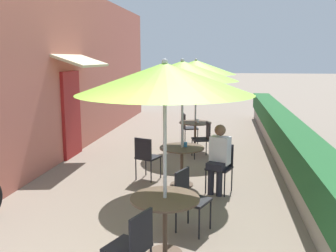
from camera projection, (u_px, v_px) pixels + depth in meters
name	position (u px, v px, depth m)	size (l,w,h in m)	color
cafe_facade_wall	(73.00, 71.00, 9.55)	(0.98, 14.26, 4.20)	#C66B5B
planter_hedge	(284.00, 136.00, 9.07)	(0.60, 13.26, 1.01)	gray
patio_table_near	(165.00, 212.00, 4.54)	(0.84, 0.84, 0.75)	brown
patio_umbrella_near	(165.00, 79.00, 4.25)	(2.04, 2.04, 2.40)	#B7B7BC
cafe_chair_near_left	(189.00, 195.00, 5.23)	(0.52, 0.52, 0.87)	black
cafe_chair_near_right	(133.00, 243.00, 3.87)	(0.52, 0.52, 0.87)	black
patio_table_mid	(182.00, 157.00, 7.10)	(0.84, 0.84, 0.75)	brown
patio_umbrella_mid	(182.00, 71.00, 6.81)	(2.04, 2.04, 2.40)	#B7B7BC
cafe_chair_mid_left	(221.00, 164.00, 6.79)	(0.52, 0.52, 0.87)	black
seated_patron_mid_left	(219.00, 156.00, 6.67)	(0.44, 0.49, 1.25)	#23232D
cafe_chair_mid_right	(146.00, 155.00, 7.41)	(0.52, 0.52, 0.87)	black
coffee_cup_mid	(185.00, 144.00, 7.09)	(0.07, 0.07, 0.09)	teal
patio_table_far	(195.00, 129.00, 9.85)	(0.84, 0.84, 0.75)	brown
patio_umbrella_far	(196.00, 67.00, 9.56)	(2.04, 2.04, 2.40)	#B7B7BC
cafe_chair_far_left	(204.00, 137.00, 9.12)	(0.49, 0.49, 0.87)	black
cafe_chair_far_right	(188.00, 126.00, 10.60)	(0.49, 0.49, 0.87)	black
coffee_cup_far	(197.00, 121.00, 9.75)	(0.07, 0.07, 0.09)	white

